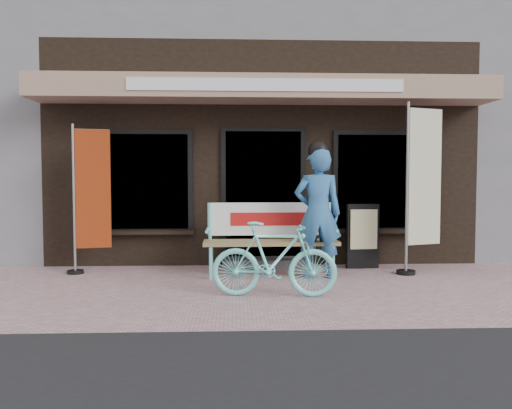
{
  "coord_description": "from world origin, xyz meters",
  "views": [
    {
      "loc": [
        -0.45,
        -6.0,
        1.4
      ],
      "look_at": [
        -0.17,
        0.7,
        1.05
      ],
      "focal_mm": 35.0,
      "sensor_mm": 36.0,
      "label": 1
    }
  ],
  "objects_px": {
    "person": "(318,211)",
    "nobori_cream": "(421,186)",
    "bicycle": "(274,259)",
    "menu_stand": "(363,235)",
    "bench": "(270,233)",
    "nobori_red": "(90,197)"
  },
  "relations": [
    {
      "from": "bench",
      "to": "nobori_red",
      "type": "distance_m",
      "value": 2.71
    },
    {
      "from": "bench",
      "to": "nobori_cream",
      "type": "height_order",
      "value": "nobori_cream"
    },
    {
      "from": "bicycle",
      "to": "menu_stand",
      "type": "distance_m",
      "value": 2.38
    },
    {
      "from": "bench",
      "to": "menu_stand",
      "type": "relative_size",
      "value": 1.93
    },
    {
      "from": "bench",
      "to": "nobori_cream",
      "type": "distance_m",
      "value": 2.33
    },
    {
      "from": "nobori_cream",
      "to": "menu_stand",
      "type": "xyz_separation_m",
      "value": [
        -0.75,
        0.44,
        -0.78
      ]
    },
    {
      "from": "bench",
      "to": "person",
      "type": "bearing_deg",
      "value": -22.03
    },
    {
      "from": "person",
      "to": "bench",
      "type": "bearing_deg",
      "value": 160.67
    },
    {
      "from": "person",
      "to": "nobori_cream",
      "type": "xyz_separation_m",
      "value": [
        1.57,
        0.27,
        0.34
      ]
    },
    {
      "from": "bicycle",
      "to": "menu_stand",
      "type": "height_order",
      "value": "menu_stand"
    },
    {
      "from": "bicycle",
      "to": "nobori_red",
      "type": "distance_m",
      "value": 3.13
    },
    {
      "from": "person",
      "to": "nobori_red",
      "type": "bearing_deg",
      "value": 173.44
    },
    {
      "from": "nobori_red",
      "to": "nobori_cream",
      "type": "xyz_separation_m",
      "value": [
        4.88,
        -0.21,
        0.16
      ]
    },
    {
      "from": "person",
      "to": "bicycle",
      "type": "bearing_deg",
      "value": -120.45
    },
    {
      "from": "nobori_red",
      "to": "bicycle",
      "type": "bearing_deg",
      "value": -43.34
    },
    {
      "from": "person",
      "to": "menu_stand",
      "type": "xyz_separation_m",
      "value": [
        0.82,
        0.71,
        -0.43
      ]
    },
    {
      "from": "person",
      "to": "menu_stand",
      "type": "distance_m",
      "value": 1.17
    },
    {
      "from": "bicycle",
      "to": "nobori_red",
      "type": "relative_size",
      "value": 0.68
    },
    {
      "from": "person",
      "to": "nobori_cream",
      "type": "height_order",
      "value": "nobori_cream"
    },
    {
      "from": "bench",
      "to": "person",
      "type": "height_order",
      "value": "person"
    },
    {
      "from": "bicycle",
      "to": "person",
      "type": "bearing_deg",
      "value": -25.91
    },
    {
      "from": "nobori_cream",
      "to": "menu_stand",
      "type": "distance_m",
      "value": 1.16
    }
  ]
}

